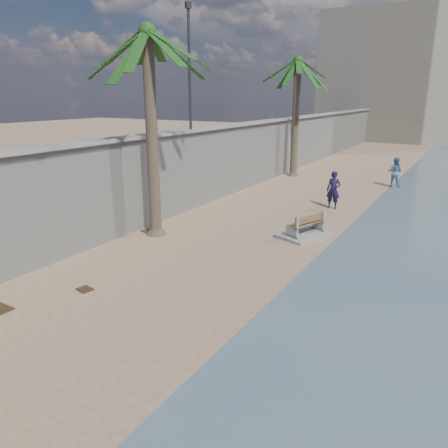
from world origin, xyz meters
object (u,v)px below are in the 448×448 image
at_px(palm_back, 298,62).
at_px(person_b, 395,170).
at_px(person_a, 334,187).
at_px(bench_far, 306,227).
at_px(palm_mid, 147,34).

relative_size(palm_back, person_b, 4.20).
relative_size(palm_back, person_a, 4.00).
distance_m(palm_back, person_a, 10.43).
distance_m(bench_far, palm_back, 14.38).
bearing_deg(palm_mid, bench_far, 27.56).
relative_size(person_a, person_b, 1.05).
relative_size(bench_far, person_b, 1.24).
relative_size(bench_far, palm_mid, 0.29).
relative_size(palm_mid, palm_back, 1.01).
bearing_deg(palm_mid, person_a, 57.27).
bearing_deg(bench_far, person_a, 94.37).
bearing_deg(palm_back, palm_mid, -89.54).
distance_m(bench_far, person_a, 4.66).
height_order(palm_mid, person_b, palm_mid).
height_order(palm_mid, person_a, palm_mid).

